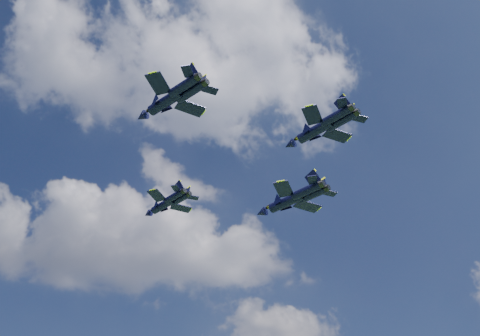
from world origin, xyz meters
name	(u,v)px	position (x,y,z in m)	size (l,w,h in m)	color
jet_lead	(162,206)	(-9.63, 18.34, 61.36)	(11.83, 12.44, 3.30)	black
jet_left	(164,103)	(-8.16, -10.58, 62.35)	(13.89, 13.49, 3.73)	black
jet_right	(284,202)	(14.87, 16.15, 61.86)	(15.89, 15.73, 4.30)	black
jet_slot	(313,132)	(16.18, -7.84, 60.17)	(12.84, 13.45, 3.58)	black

